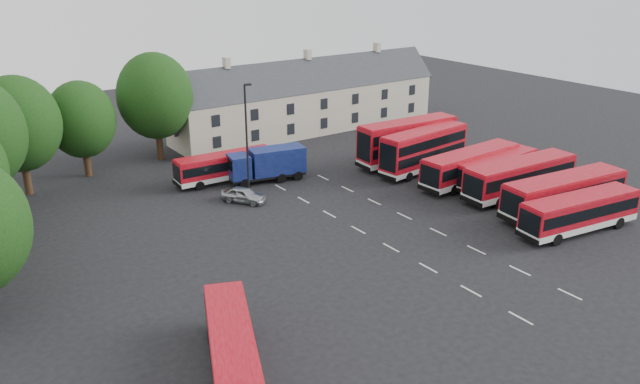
{
  "coord_description": "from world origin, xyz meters",
  "views": [
    {
      "loc": [
        -28.95,
        -33.86,
        20.77
      ],
      "look_at": [
        -0.9,
        6.11,
        2.2
      ],
      "focal_mm": 35.0,
      "sensor_mm": 36.0,
      "label": 1
    }
  ],
  "objects_px": {
    "box_truck": "(268,163)",
    "silver_car": "(244,195)",
    "bus_west": "(232,346)",
    "bus_row_a": "(580,210)",
    "bus_dd_south": "(424,148)",
    "lamppost": "(247,138)"
  },
  "relations": [
    {
      "from": "box_truck",
      "to": "bus_row_a",
      "type": "bearing_deg",
      "value": -48.99
    },
    {
      "from": "box_truck",
      "to": "bus_west",
      "type": "bearing_deg",
      "value": -113.0
    },
    {
      "from": "box_truck",
      "to": "silver_car",
      "type": "xyz_separation_m",
      "value": [
        -4.69,
        -3.59,
        -1.14
      ]
    },
    {
      "from": "bus_row_a",
      "to": "bus_dd_south",
      "type": "height_order",
      "value": "bus_dd_south"
    },
    {
      "from": "bus_dd_south",
      "to": "silver_car",
      "type": "bearing_deg",
      "value": 164.79
    },
    {
      "from": "bus_row_a",
      "to": "box_truck",
      "type": "distance_m",
      "value": 28.42
    },
    {
      "from": "bus_row_a",
      "to": "bus_west",
      "type": "xyz_separation_m",
      "value": [
        -31.13,
        -0.37,
        -0.15
      ]
    },
    {
      "from": "bus_row_a",
      "to": "box_truck",
      "type": "bearing_deg",
      "value": 127.73
    },
    {
      "from": "bus_row_a",
      "to": "box_truck",
      "type": "height_order",
      "value": "box_truck"
    },
    {
      "from": "box_truck",
      "to": "lamppost",
      "type": "distance_m",
      "value": 5.74
    },
    {
      "from": "bus_row_a",
      "to": "lamppost",
      "type": "bearing_deg",
      "value": 136.58
    },
    {
      "from": "bus_dd_south",
      "to": "box_truck",
      "type": "relative_size",
      "value": 1.4
    },
    {
      "from": "bus_row_a",
      "to": "bus_west",
      "type": "bearing_deg",
      "value": -171.42
    },
    {
      "from": "bus_dd_south",
      "to": "lamppost",
      "type": "relative_size",
      "value": 1.05
    },
    {
      "from": "bus_row_a",
      "to": "lamppost",
      "type": "height_order",
      "value": "lamppost"
    },
    {
      "from": "silver_car",
      "to": "lamppost",
      "type": "distance_m",
      "value": 5.09
    },
    {
      "from": "bus_west",
      "to": "box_truck",
      "type": "distance_m",
      "value": 30.25
    },
    {
      "from": "bus_west",
      "to": "lamppost",
      "type": "relative_size",
      "value": 0.97
    },
    {
      "from": "bus_dd_south",
      "to": "lamppost",
      "type": "xyz_separation_m",
      "value": [
        -17.98,
        4.06,
        3.05
      ]
    },
    {
      "from": "bus_row_a",
      "to": "lamppost",
      "type": "xyz_separation_m",
      "value": [
        -17.68,
        22.09,
        3.71
      ]
    },
    {
      "from": "bus_row_a",
      "to": "bus_dd_south",
      "type": "bearing_deg",
      "value": 96.98
    },
    {
      "from": "bus_west",
      "to": "bus_dd_south",
      "type": "bearing_deg",
      "value": -37.47
    }
  ]
}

